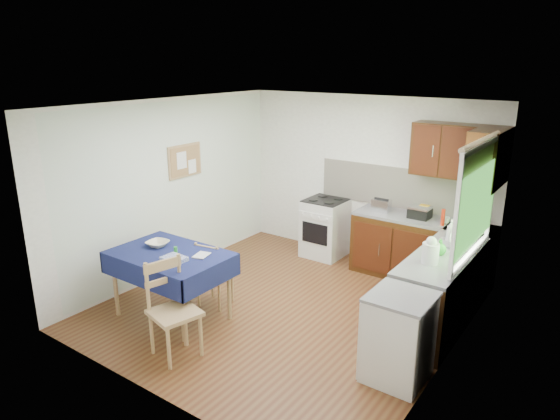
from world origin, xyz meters
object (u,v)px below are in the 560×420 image
Objects in this scene: chair_near at (172,306)px; chair_far at (213,272)px; dining_table at (170,261)px; toaster at (381,205)px; dish_rack at (456,244)px; sandwich_press at (420,212)px; kettle at (431,251)px.

chair_far is at bearing 34.86° from chair_near.
dining_table is 5.36× the size of toaster.
sandwich_press is at bearing 134.99° from dish_rack.
toaster is 0.61× the size of dish_rack.
chair_far is (0.20, 0.50, -0.27)m from dining_table.
dining_table is 3.41m from sandwich_press.
chair_near is at bearing 101.32° from chair_far.
toaster reaches higher than chair_far.
chair_near is 3.68× the size of sandwich_press.
dining_table is 4.54× the size of kettle.
dish_rack is 0.70m from kettle.
sandwich_press reaches higher than chair_near.
chair_far is at bearing -116.42° from sandwich_press.
kettle is (2.05, 1.82, 0.49)m from chair_near.
toaster is (1.41, 2.75, 0.26)m from dining_table.
dining_table is 3.36m from dish_rack.
kettle is at bearing -171.11° from chair_far.
kettle is at bearing -33.85° from chair_near.
chair_far is 1.11m from chair_near.
toaster reaches higher than sandwich_press.
dining_table is 2.95m from kettle.
chair_far is at bearing 67.44° from dining_table.
dining_table is 4.88× the size of sandwich_press.
chair_far is 2.85× the size of kettle.
toaster is at bearing 62.21° from dining_table.
kettle reaches higher than toaster.
sandwich_press is 1.62m from kettle.
chair_far reaches higher than dining_table.
dish_rack reaches higher than toaster.
toaster is 1.50m from dish_rack.
chair_far is at bearing -104.61° from toaster.
kettle reaches higher than chair_far.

